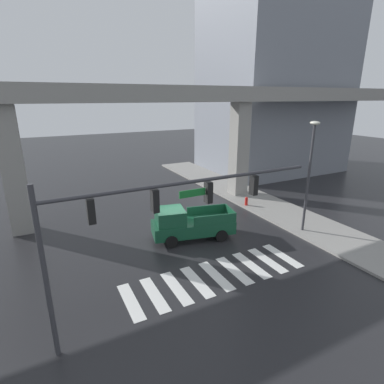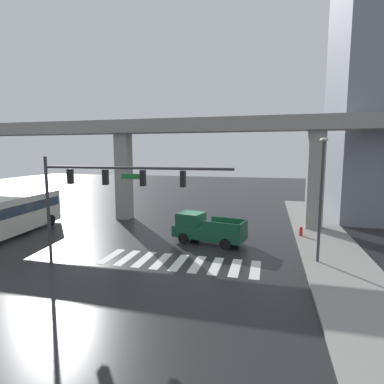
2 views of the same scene
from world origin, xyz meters
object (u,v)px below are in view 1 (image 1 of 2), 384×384
at_px(traffic_signal_mast, 152,212).
at_px(street_lamp_near_corner, 310,165).
at_px(fire_hydrant, 246,202).
at_px(pickup_truck, 188,224).

xyz_separation_m(traffic_signal_mast, street_lamp_near_corner, (11.66, 3.40, -0.11)).
height_order(traffic_signal_mast, street_lamp_near_corner, street_lamp_near_corner).
bearing_deg(traffic_signal_mast, fire_hydrant, 38.66).
bearing_deg(pickup_truck, street_lamp_near_corner, -19.87).
bearing_deg(fire_hydrant, street_lamp_near_corner, -85.92).
bearing_deg(pickup_truck, traffic_signal_mast, -126.68).
height_order(street_lamp_near_corner, fire_hydrant, street_lamp_near_corner).
height_order(pickup_truck, fire_hydrant, pickup_truck).
bearing_deg(street_lamp_near_corner, fire_hydrant, 94.08).
height_order(pickup_truck, street_lamp_near_corner, street_lamp_near_corner).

